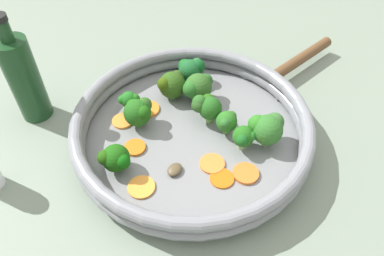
{
  "coord_description": "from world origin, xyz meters",
  "views": [
    {
      "loc": [
        -0.13,
        0.38,
        0.46
      ],
      "look_at": [
        0.0,
        0.0,
        0.03
      ],
      "focal_mm": 35.0,
      "sensor_mm": 36.0,
      "label": 1
    }
  ],
  "objects_px": {
    "broccoli_floret_1": "(198,87)",
    "broccoli_floret_8": "(244,138)",
    "carrot_slice_6": "(123,121)",
    "carrot_slice_3": "(148,109)",
    "broccoli_floret_9": "(115,159)",
    "skillet": "(192,138)",
    "oil_bottle": "(24,78)",
    "carrot_slice_5": "(141,187)",
    "carrot_slice_1": "(222,178)",
    "broccoli_floret_6": "(129,100)",
    "broccoli_floret_5": "(227,121)",
    "broccoli_floret_4": "(172,84)",
    "mushroom_piece_0": "(172,169)",
    "broccoli_floret_2": "(191,69)",
    "carrot_slice_4": "(135,147)",
    "broccoli_floret_7": "(207,106)",
    "broccoli_floret_3": "(138,111)",
    "carrot_slice_0": "(246,173)",
    "carrot_slice_2": "(212,164)",
    "broccoli_floret_0": "(267,128)"
  },
  "relations": [
    {
      "from": "broccoli_floret_1",
      "to": "broccoli_floret_8",
      "type": "relative_size",
      "value": 1.32
    },
    {
      "from": "carrot_slice_6",
      "to": "carrot_slice_3",
      "type": "bearing_deg",
      "value": -124.86
    },
    {
      "from": "carrot_slice_6",
      "to": "broccoli_floret_9",
      "type": "bearing_deg",
      "value": 112.33
    },
    {
      "from": "skillet",
      "to": "broccoli_floret_1",
      "type": "height_order",
      "value": "broccoli_floret_1"
    },
    {
      "from": "broccoli_floret_1",
      "to": "oil_bottle",
      "type": "distance_m",
      "value": 0.28
    },
    {
      "from": "broccoli_floret_8",
      "to": "carrot_slice_5",
      "type": "bearing_deg",
      "value": 45.14
    },
    {
      "from": "carrot_slice_1",
      "to": "broccoli_floret_6",
      "type": "height_order",
      "value": "broccoli_floret_6"
    },
    {
      "from": "broccoli_floret_5",
      "to": "oil_bottle",
      "type": "distance_m",
      "value": 0.33
    },
    {
      "from": "broccoli_floret_4",
      "to": "mushroom_piece_0",
      "type": "distance_m",
      "value": 0.17
    },
    {
      "from": "broccoli_floret_2",
      "to": "carrot_slice_5",
      "type": "bearing_deg",
      "value": 92.42
    },
    {
      "from": "carrot_slice_4",
      "to": "broccoli_floret_9",
      "type": "relative_size",
      "value": 0.7
    },
    {
      "from": "broccoli_floret_5",
      "to": "broccoli_floret_7",
      "type": "xyz_separation_m",
      "value": [
        0.04,
        -0.02,
        0.01
      ]
    },
    {
      "from": "broccoli_floret_1",
      "to": "mushroom_piece_0",
      "type": "relative_size",
      "value": 2.12
    },
    {
      "from": "broccoli_floret_3",
      "to": "mushroom_piece_0",
      "type": "relative_size",
      "value": 1.91
    },
    {
      "from": "broccoli_floret_7",
      "to": "carrot_slice_0",
      "type": "bearing_deg",
      "value": 134.59
    },
    {
      "from": "carrot_slice_2",
      "to": "broccoli_floret_0",
      "type": "xyz_separation_m",
      "value": [
        -0.06,
        -0.07,
        0.03
      ]
    },
    {
      "from": "carrot_slice_3",
      "to": "broccoli_floret_0",
      "type": "xyz_separation_m",
      "value": [
        -0.2,
        0.01,
        0.03
      ]
    },
    {
      "from": "broccoli_floret_1",
      "to": "broccoli_floret_9",
      "type": "bearing_deg",
      "value": 70.89
    },
    {
      "from": "carrot_slice_2",
      "to": "carrot_slice_3",
      "type": "distance_m",
      "value": 0.16
    },
    {
      "from": "skillet",
      "to": "broccoli_floret_8",
      "type": "relative_size",
      "value": 8.55
    },
    {
      "from": "broccoli_floret_5",
      "to": "oil_bottle",
      "type": "xyz_separation_m",
      "value": [
        0.33,
        0.05,
        0.04
      ]
    },
    {
      "from": "broccoli_floret_0",
      "to": "oil_bottle",
      "type": "height_order",
      "value": "oil_bottle"
    },
    {
      "from": "broccoli_floret_2",
      "to": "carrot_slice_1",
      "type": "bearing_deg",
      "value": 120.39
    },
    {
      "from": "broccoli_floret_1",
      "to": "carrot_slice_4",
      "type": "bearing_deg",
      "value": 67.46
    },
    {
      "from": "carrot_slice_4",
      "to": "broccoli_floret_0",
      "type": "distance_m",
      "value": 0.21
    },
    {
      "from": "carrot_slice_5",
      "to": "broccoli_floret_6",
      "type": "xyz_separation_m",
      "value": [
        0.08,
        -0.14,
        0.02
      ]
    },
    {
      "from": "broccoli_floret_8",
      "to": "broccoli_floret_0",
      "type": "bearing_deg",
      "value": -140.77
    },
    {
      "from": "carrot_slice_0",
      "to": "broccoli_floret_5",
      "type": "distance_m",
      "value": 0.09
    },
    {
      "from": "skillet",
      "to": "carrot_slice_1",
      "type": "height_order",
      "value": "carrot_slice_1"
    },
    {
      "from": "carrot_slice_0",
      "to": "mushroom_piece_0",
      "type": "bearing_deg",
      "value": 15.26
    },
    {
      "from": "skillet",
      "to": "carrot_slice_6",
      "type": "distance_m",
      "value": 0.12
    },
    {
      "from": "carrot_slice_1",
      "to": "broccoli_floret_6",
      "type": "relative_size",
      "value": 0.86
    },
    {
      "from": "carrot_slice_1",
      "to": "broccoli_floret_8",
      "type": "bearing_deg",
      "value": -101.73
    },
    {
      "from": "broccoli_floret_3",
      "to": "broccoli_floret_9",
      "type": "distance_m",
      "value": 0.1
    },
    {
      "from": "skillet",
      "to": "broccoli_floret_6",
      "type": "relative_size",
      "value": 8.68
    },
    {
      "from": "carrot_slice_4",
      "to": "broccoli_floret_8",
      "type": "distance_m",
      "value": 0.17
    },
    {
      "from": "broccoli_floret_2",
      "to": "broccoli_floret_4",
      "type": "xyz_separation_m",
      "value": [
        0.02,
        0.05,
        0.0
      ]
    },
    {
      "from": "carrot_slice_3",
      "to": "broccoli_floret_1",
      "type": "bearing_deg",
      "value": -144.83
    },
    {
      "from": "carrot_slice_1",
      "to": "broccoli_floret_7",
      "type": "height_order",
      "value": "broccoli_floret_7"
    },
    {
      "from": "broccoli_floret_0",
      "to": "carrot_slice_3",
      "type": "bearing_deg",
      "value": -1.98
    },
    {
      "from": "carrot_slice_5",
      "to": "broccoli_floret_0",
      "type": "xyz_separation_m",
      "value": [
        -0.15,
        -0.14,
        0.03
      ]
    },
    {
      "from": "carrot_slice_3",
      "to": "broccoli_floret_4",
      "type": "distance_m",
      "value": 0.06
    },
    {
      "from": "skillet",
      "to": "broccoli_floret_8",
      "type": "height_order",
      "value": "broccoli_floret_8"
    },
    {
      "from": "broccoli_floret_4",
      "to": "oil_bottle",
      "type": "xyz_separation_m",
      "value": [
        0.21,
        0.1,
        0.04
      ]
    },
    {
      "from": "broccoli_floret_2",
      "to": "carrot_slice_2",
      "type": "bearing_deg",
      "value": 118.17
    },
    {
      "from": "broccoli_floret_6",
      "to": "broccoli_floret_8",
      "type": "bearing_deg",
      "value": 174.79
    },
    {
      "from": "carrot_slice_0",
      "to": "carrot_slice_2",
      "type": "bearing_deg",
      "value": -1.8
    },
    {
      "from": "broccoli_floret_7",
      "to": "oil_bottle",
      "type": "relative_size",
      "value": 0.26
    },
    {
      "from": "carrot_slice_5",
      "to": "broccoli_floret_4",
      "type": "distance_m",
      "value": 0.2
    },
    {
      "from": "carrot_slice_3",
      "to": "mushroom_piece_0",
      "type": "relative_size",
      "value": 1.57
    }
  ]
}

